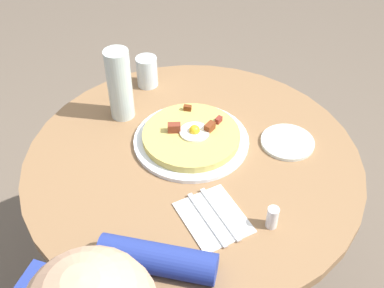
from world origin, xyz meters
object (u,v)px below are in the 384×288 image
at_px(fork, 220,214).
at_px(knife, 207,219).
at_px(bread_plate, 287,142).
at_px(salt_shaker, 272,217).
at_px(water_bottle, 120,85).
at_px(dining_table, 193,199).
at_px(pizza_plate, 191,140).
at_px(breakfast_pizza, 191,135).
at_px(water_glass, 147,72).

distance_m(fork, knife, 0.04).
height_order(bread_plate, salt_shaker, salt_shaker).
height_order(fork, water_bottle, water_bottle).
relative_size(fork, knife, 1.00).
relative_size(dining_table, pizza_plate, 2.83).
relative_size(breakfast_pizza, fork, 1.54).
bearing_deg(knife, pizza_plate, -20.15).
relative_size(dining_table, water_glass, 9.22).
height_order(breakfast_pizza, bread_plate, breakfast_pizza).
bearing_deg(breakfast_pizza, knife, -63.64).
height_order(water_glass, salt_shaker, water_glass).
relative_size(knife, salt_shaker, 3.00).
xyz_separation_m(pizza_plate, water_bottle, (-0.24, 0.05, 0.10)).
distance_m(fork, water_bottle, 0.49).
height_order(knife, salt_shaker, salt_shaker).
bearing_deg(dining_table, pizza_plate, 112.89).
xyz_separation_m(breakfast_pizza, water_glass, (-0.23, 0.22, 0.03)).
distance_m(dining_table, knife, 0.29).
xyz_separation_m(dining_table, knife, (0.10, -0.20, 0.18)).
xyz_separation_m(breakfast_pizza, knife, (0.13, -0.26, -0.02)).
xyz_separation_m(pizza_plate, salt_shaker, (0.28, -0.22, 0.02)).
height_order(pizza_plate, water_bottle, water_bottle).
relative_size(bread_plate, water_glass, 1.51).
bearing_deg(knife, water_bottle, 3.22).
bearing_deg(bread_plate, water_glass, 164.01).
height_order(bread_plate, water_glass, water_glass).
bearing_deg(salt_shaker, water_glass, 138.69).
bearing_deg(dining_table, salt_shaker, -32.95).
bearing_deg(knife, salt_shaker, -123.05).
relative_size(knife, water_glass, 1.78).
relative_size(dining_table, knife, 5.17).
bearing_deg(bread_plate, breakfast_pizza, -162.53).
distance_m(pizza_plate, salt_shaker, 0.35).
bearing_deg(pizza_plate, dining_table, -67.11).
height_order(breakfast_pizza, water_glass, water_glass).
relative_size(fork, water_glass, 1.78).
relative_size(dining_table, fork, 5.17).
relative_size(bread_plate, water_bottle, 0.68).
xyz_separation_m(fork, knife, (-0.02, -0.03, 0.00)).
height_order(dining_table, water_glass, water_glass).
bearing_deg(water_bottle, water_glass, 86.98).
relative_size(knife, water_bottle, 0.81).
bearing_deg(water_glass, knife, -53.43).
bearing_deg(pizza_plate, knife, -63.54).
relative_size(pizza_plate, salt_shaker, 5.48).
distance_m(fork, salt_shaker, 0.13).
bearing_deg(breakfast_pizza, water_glass, 135.76).
distance_m(breakfast_pizza, water_glass, 0.32).
bearing_deg(bread_plate, salt_shaker, -87.06).
height_order(pizza_plate, knife, pizza_plate).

